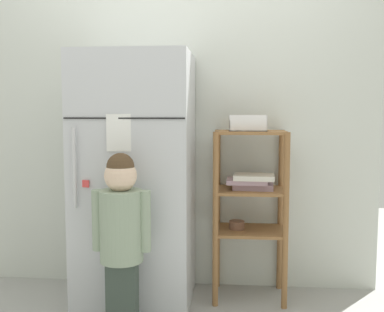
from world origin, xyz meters
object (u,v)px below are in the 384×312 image
(refrigerator, at_px, (136,180))
(child_standing, at_px, (121,225))
(fruit_bin, at_px, (248,125))
(pantry_shelf_unit, at_px, (250,194))

(refrigerator, height_order, child_standing, refrigerator)
(child_standing, height_order, fruit_bin, fruit_bin)
(refrigerator, height_order, fruit_bin, refrigerator)
(child_standing, bearing_deg, pantry_shelf_unit, 38.41)
(fruit_bin, bearing_deg, child_standing, -141.13)
(child_standing, xyz_separation_m, fruit_bin, (0.68, 0.55, 0.52))
(fruit_bin, bearing_deg, pantry_shelf_unit, 10.68)
(refrigerator, bearing_deg, child_standing, -88.07)
(refrigerator, bearing_deg, pantry_shelf_unit, 9.16)
(child_standing, relative_size, fruit_bin, 4.27)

